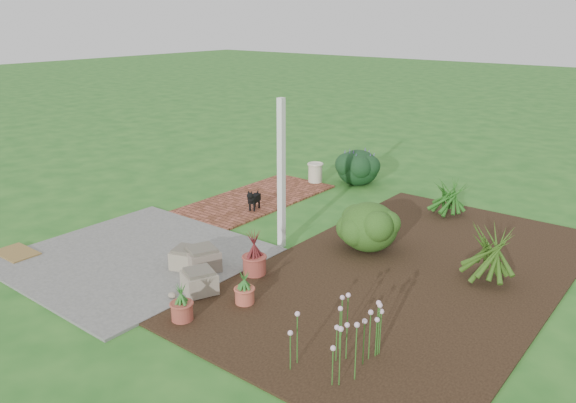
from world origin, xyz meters
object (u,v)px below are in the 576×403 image
Objects in this scene: black_dog at (253,198)px; evergreen_shrub at (369,226)px; stone_trough_near at (199,282)px; cream_ceramic_urn at (315,173)px.

evergreen_shrub reaches higher than black_dog.
evergreen_shrub is at bearing 69.62° from stone_trough_near.
stone_trough_near is 3.01m from evergreen_shrub.
evergreen_shrub is (2.96, -2.61, 0.18)m from cream_ceramic_urn.
stone_trough_near is 0.93× the size of black_dog.
black_dog is 1.07× the size of cream_ceramic_urn.
black_dog is at bearing 119.31° from stone_trough_near.
stone_trough_near is at bearing -110.38° from evergreen_shrub.
cream_ceramic_urn is (-1.92, 5.42, 0.07)m from stone_trough_near.
evergreen_shrub reaches higher than cream_ceramic_urn.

